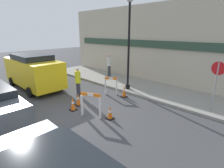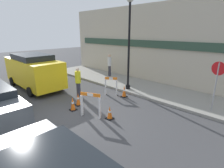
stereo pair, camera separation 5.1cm
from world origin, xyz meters
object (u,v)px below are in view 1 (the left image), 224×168
object	(u,v)px
work_van	(33,70)
streetlamp_post	(129,31)
person_worker	(78,81)
person_pedestrian	(109,64)
stop_sign	(217,78)

from	to	relation	value
work_van	streetlamp_post	bearing A→B (deg)	38.55
person_worker	person_pedestrian	xyz separation A→B (m)	(-1.78, 4.29, 0.20)
streetlamp_post	person_pedestrian	size ratio (longest dim) A/B	3.09
streetlamp_post	stop_sign	bearing A→B (deg)	3.15
streetlamp_post	person_pedestrian	world-z (taller)	streetlamp_post
streetlamp_post	person_pedestrian	distance (m)	4.35
streetlamp_post	work_van	world-z (taller)	streetlamp_post
streetlamp_post	person_worker	world-z (taller)	streetlamp_post
streetlamp_post	stop_sign	xyz separation A→B (m)	(4.81, 0.26, -2.00)
streetlamp_post	stop_sign	distance (m)	5.22
work_van	stop_sign	bearing A→B (deg)	23.17
person_worker	work_van	world-z (taller)	work_van
stop_sign	work_van	xyz separation A→B (m)	(-9.68, -4.14, -0.43)
streetlamp_post	person_pedestrian	xyz separation A→B (m)	(-3.19, 1.50, -2.55)
streetlamp_post	work_van	size ratio (longest dim) A/B	1.08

